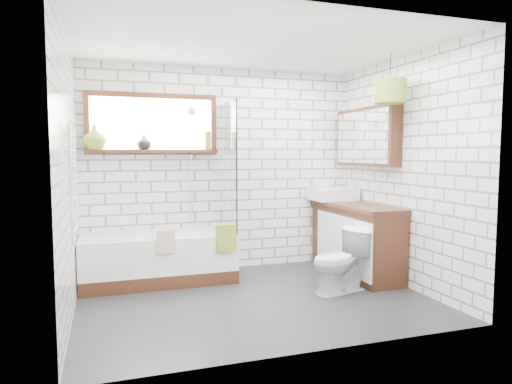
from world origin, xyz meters
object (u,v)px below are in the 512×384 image
object	(u,v)px
basin	(333,194)
pendant	(390,91)
vanity	(355,239)
toilet	(340,261)
bathtub	(159,258)

from	to	relation	value
basin	pendant	world-z (taller)	pendant
vanity	toilet	bearing A→B (deg)	-131.30
basin	toilet	xyz separation A→B (m)	(-0.48, -1.10, -0.59)
basin	pendant	bearing A→B (deg)	-87.48
bathtub	pendant	size ratio (longest dim) A/B	5.08
bathtub	vanity	xyz separation A→B (m)	(2.31, -0.38, 0.15)
pendant	bathtub	bearing A→B (deg)	155.78
vanity	pendant	distance (m)	1.80
bathtub	pendant	xyz separation A→B (m)	(2.30, -1.03, 1.83)
bathtub	toilet	bearing A→B (deg)	-29.43
toilet	vanity	bearing A→B (deg)	123.30
toilet	pendant	xyz separation A→B (m)	(0.53, -0.04, 1.77)
vanity	pendant	bearing A→B (deg)	-90.89
vanity	bathtub	bearing A→B (deg)	170.60
toilet	basin	bearing A→B (deg)	141.02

